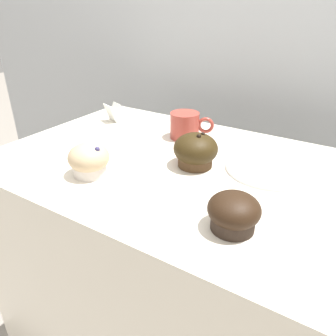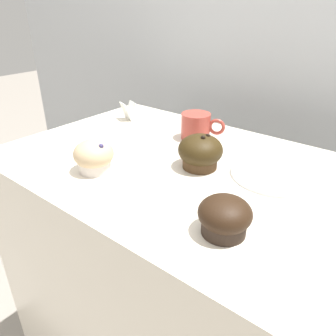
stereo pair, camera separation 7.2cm
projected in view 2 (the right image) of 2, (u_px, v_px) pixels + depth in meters
name	position (u px, v px, depth m)	size (l,w,h in m)	color
wall_back	(280.00, 109.00, 1.24)	(3.20, 0.10, 1.80)	#B2B7BC
display_counter	(184.00, 292.00, 1.03)	(1.00, 0.64, 0.90)	silver
muffin_front_center	(200.00, 152.00, 0.80)	(0.11, 0.11, 0.09)	#47301C
muffin_back_left	(94.00, 156.00, 0.79)	(0.10, 0.10, 0.08)	silver
muffin_back_right	(225.00, 216.00, 0.57)	(0.10, 0.10, 0.07)	#2F231B
coffee_cup	(196.00, 126.00, 0.97)	(0.13, 0.09, 0.08)	#99382D
serving_plate	(276.00, 174.00, 0.78)	(0.21, 0.21, 0.01)	white
price_card	(128.00, 111.00, 1.14)	(0.06, 0.06, 0.06)	white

